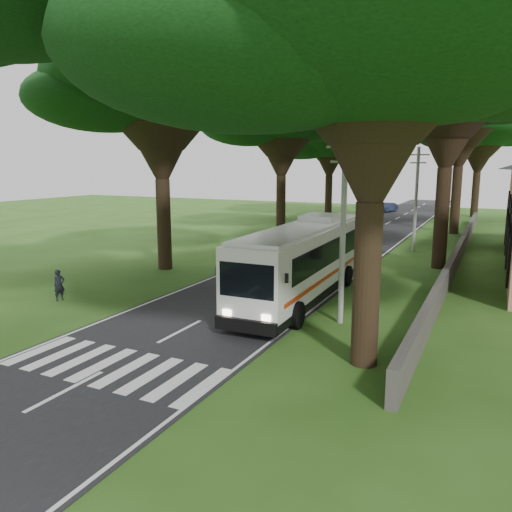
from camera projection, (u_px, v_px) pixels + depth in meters
The scene contains 18 objects.
ground at pixel (149, 348), 18.46m from camera, with size 140.00×140.00×0.00m, color #274914.
road at pixel (341, 248), 40.58m from camera, with size 8.00×120.00×0.04m, color black.
crosswalk at pixel (112, 367), 16.69m from camera, with size 8.00×3.00×0.01m, color silver.
property_wall at pixel (460, 251), 35.73m from camera, with size 0.35×50.00×1.20m, color #383533.
pole_near at pixel (343, 226), 20.65m from camera, with size 1.60×0.24×8.00m.
pole_mid at pixel (416, 197), 38.35m from camera, with size 1.60×0.24×8.00m.
pole_far at pixel (443, 187), 56.05m from camera, with size 1.60×0.24×8.00m.
tree_l_mida at pixel (159, 82), 30.39m from camera, with size 13.76×13.76×14.71m.
tree_l_midb at pixel (282, 114), 46.18m from camera, with size 13.02×13.02×14.17m.
tree_l_far at pixel (330, 132), 62.64m from camera, with size 15.90×15.90×14.14m.
tree_r_near at pixel (378, 15), 14.99m from camera, with size 16.39×16.39×14.65m.
tree_r_mida at pixel (452, 56), 30.33m from camera, with size 13.92×13.92×16.33m.
tree_r_midb at pixel (463, 93), 46.47m from camera, with size 15.07×15.07×16.52m.
tree_r_far at pixel (481, 125), 62.28m from camera, with size 14.11×14.11×14.64m.
coach_bus at pixel (302, 261), 24.62m from camera, with size 3.16×12.59×3.70m.
distant_car_a at pixel (351, 220), 53.98m from camera, with size 1.79×4.45×1.51m, color silver.
distant_car_b at pixel (388, 207), 70.89m from camera, with size 1.32×3.79×1.25m, color navy.
pedestrian at pixel (59, 285), 24.78m from camera, with size 0.57×0.37×1.56m, color black.
Camera 1 is at (11.20, -14.05, 6.71)m, focal length 35.00 mm.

